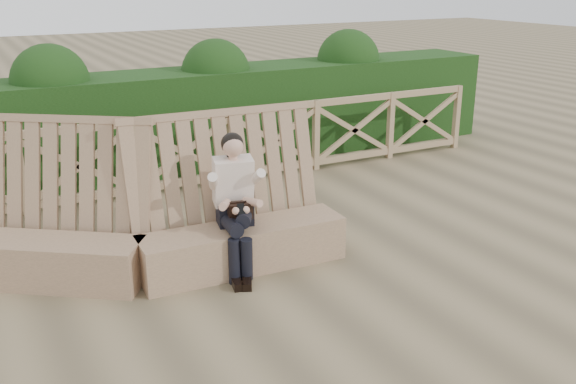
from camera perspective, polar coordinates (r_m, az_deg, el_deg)
name	(u,v)px	position (r m, az deg, el deg)	size (l,w,h in m)	color
ground	(307,291)	(6.33, 1.72, -8.77)	(60.00, 60.00, 0.00)	brown
bench	(141,235)	(6.74, -12.96, -3.75)	(4.09, 1.99, 1.60)	#806149
woman	(235,199)	(6.53, -4.71, -0.58)	(0.51, 0.89, 1.43)	black
guardrail	(184,152)	(9.13, -9.23, 3.50)	(10.10, 0.09, 1.10)	#947756
hedge	(157,122)	(10.20, -11.53, 6.11)	(12.00, 1.20, 1.50)	black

